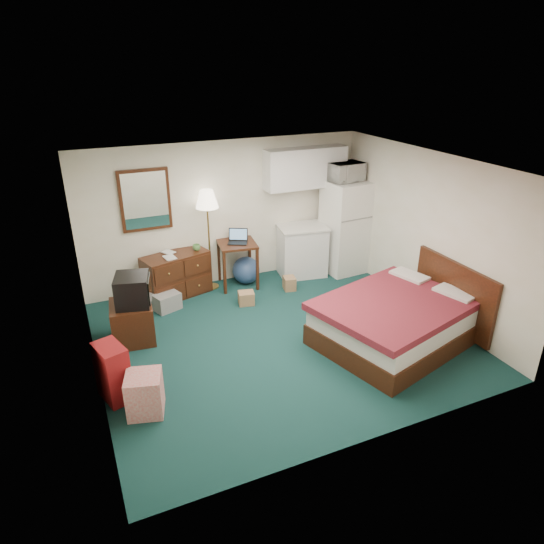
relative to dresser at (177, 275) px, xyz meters
name	(u,v)px	position (x,y,z in m)	size (l,w,h in m)	color
floor	(279,338)	(1.00, -1.98, -0.37)	(5.00, 4.50, 0.01)	black
ceiling	(281,166)	(1.00, -1.98, 2.13)	(5.00, 4.50, 0.01)	white
walls	(280,259)	(1.00, -1.98, 0.88)	(5.01, 4.51, 2.50)	white
mirror	(145,200)	(-0.35, 0.24, 1.28)	(0.80, 0.06, 1.00)	white
upper_cabinets	(305,168)	(2.45, 0.10, 1.58)	(1.50, 0.35, 0.70)	white
headboard	(453,295)	(3.46, -2.74, 0.18)	(0.06, 1.56, 1.00)	black
dresser	(177,275)	(0.00, 0.00, 0.00)	(1.09, 0.50, 0.74)	black
floor_lamp	(209,241)	(0.62, 0.05, 0.50)	(0.38, 0.38, 1.75)	#C09147
desk	(238,264)	(1.08, -0.05, 0.03)	(0.63, 0.63, 0.80)	black
exercise_ball	(246,270)	(1.25, -0.02, -0.13)	(0.49, 0.49, 0.49)	#2E4A7C
kitchen_counter	(302,251)	(2.34, -0.07, 0.08)	(0.83, 0.63, 0.91)	white
fridge	(344,227)	(3.13, -0.23, 0.48)	(0.71, 0.71, 1.71)	white
bed	(394,322)	(2.44, -2.74, -0.05)	(2.03, 1.59, 0.65)	maroon
tv_stand	(133,322)	(-0.93, -1.16, -0.09)	(0.57, 0.63, 0.57)	black
suitcase	(113,372)	(-1.35, -2.40, -0.01)	(0.28, 0.44, 0.72)	maroon
retail_box	(145,394)	(-1.06, -2.80, -0.12)	(0.40, 0.40, 0.50)	silver
file_bin	(167,302)	(-0.29, -0.45, -0.23)	(0.40, 0.30, 0.28)	gray
cardboard_box_a	(246,298)	(0.95, -0.80, -0.27)	(0.25, 0.21, 0.21)	#93603B
cardboard_box_b	(289,283)	(1.84, -0.59, -0.26)	(0.20, 0.23, 0.23)	#93603B
laptop	(237,237)	(1.08, -0.08, 0.54)	(0.33, 0.27, 0.23)	black
crt_tv	(133,290)	(-0.87, -1.17, 0.42)	(0.47, 0.50, 0.43)	black
microwave	(346,170)	(3.11, -0.20, 1.54)	(0.59, 0.33, 0.40)	white
book_a	(164,252)	(-0.20, -0.14, 0.49)	(0.17, 0.02, 0.24)	#93603B
book_b	(164,248)	(-0.15, 0.07, 0.48)	(0.16, 0.02, 0.22)	#93603B
mug	(196,247)	(0.38, 0.03, 0.44)	(0.13, 0.10, 0.13)	#5A954B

